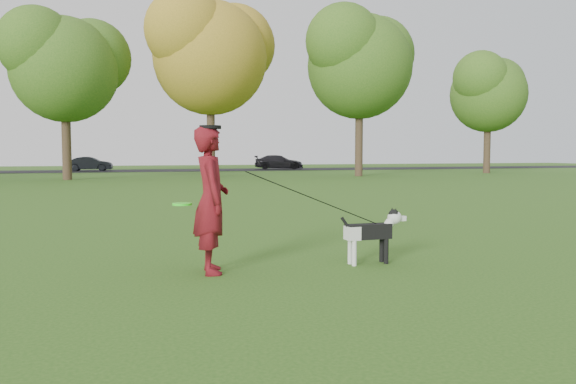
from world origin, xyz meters
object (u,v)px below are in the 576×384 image
object	(u,v)px
car_right	(279,162)
car_mid	(90,164)
dog	(373,230)
man	(211,200)

from	to	relation	value
car_right	car_mid	bearing A→B (deg)	104.14
car_mid	dog	bearing A→B (deg)	-165.18
dog	car_right	world-z (taller)	car_right
man	car_right	distance (m)	42.35
dog	car_mid	size ratio (longest dim) A/B	0.28
car_mid	car_right	xyz separation A→B (m)	(15.59, 0.00, 0.06)
man	dog	xyz separation A→B (m)	(2.12, -0.09, -0.44)
dog	car_mid	bearing A→B (deg)	96.48
man	car_right	xyz separation A→B (m)	(13.13, 40.26, -0.25)
dog	man	bearing A→B (deg)	177.70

